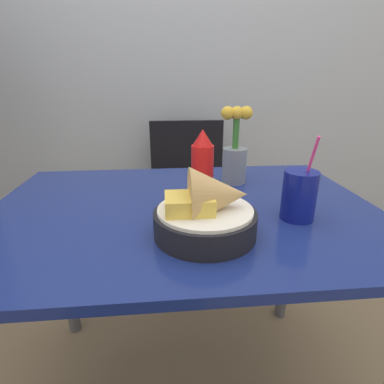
% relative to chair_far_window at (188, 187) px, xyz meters
% --- Properties ---
extents(wall_window, '(7.00, 0.06, 2.60)m').
position_rel_chair_far_window_xyz_m(wall_window, '(-0.07, 0.27, 0.79)').
color(wall_window, '#9EA8B7').
rests_on(wall_window, ground_plane).
extents(dining_table, '(1.08, 0.77, 0.73)m').
position_rel_chair_far_window_xyz_m(dining_table, '(-0.07, -0.77, 0.11)').
color(dining_table, navy).
rests_on(dining_table, ground_plane).
extents(chair_far_window, '(0.40, 0.40, 0.86)m').
position_rel_chair_far_window_xyz_m(chair_far_window, '(0.00, 0.00, 0.00)').
color(chair_far_window, black).
rests_on(chair_far_window, ground_plane).
extents(food_basket, '(0.23, 0.23, 0.16)m').
position_rel_chair_far_window_xyz_m(food_basket, '(-0.03, -0.94, 0.28)').
color(food_basket, black).
rests_on(food_basket, dining_table).
extents(ketchup_bottle, '(0.06, 0.06, 0.21)m').
position_rel_chair_far_window_xyz_m(ketchup_bottle, '(-0.02, -0.76, 0.32)').
color(ketchup_bottle, red).
rests_on(ketchup_bottle, dining_table).
extents(drink_cup, '(0.08, 0.08, 0.22)m').
position_rel_chair_far_window_xyz_m(drink_cup, '(0.21, -0.88, 0.28)').
color(drink_cup, navy).
rests_on(drink_cup, dining_table).
extents(flower_vase, '(0.10, 0.08, 0.26)m').
position_rel_chair_far_window_xyz_m(flower_vase, '(0.11, -0.58, 0.32)').
color(flower_vase, gray).
rests_on(flower_vase, dining_table).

